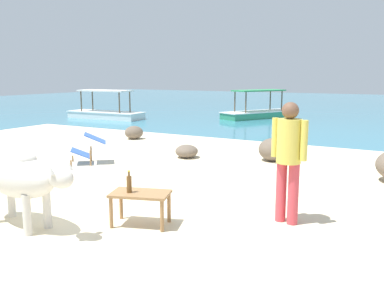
% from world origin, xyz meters
% --- Properties ---
extents(sand_beach, '(18.00, 14.00, 0.04)m').
position_xyz_m(sand_beach, '(0.00, 0.00, 0.02)').
color(sand_beach, beige).
rests_on(sand_beach, ground).
extents(water_surface, '(60.00, 36.00, 0.03)m').
position_xyz_m(water_surface, '(0.00, 22.00, 0.00)').
color(water_surface, teal).
rests_on(water_surface, ground).
extents(cow, '(1.81, 0.65, 1.02)m').
position_xyz_m(cow, '(-0.43, -1.09, 0.71)').
color(cow, beige).
rests_on(cow, sand_beach).
extents(low_bench_table, '(0.86, 0.65, 0.45)m').
position_xyz_m(low_bench_table, '(0.91, -0.29, 0.41)').
color(low_bench_table, olive).
rests_on(low_bench_table, sand_beach).
extents(bottle, '(0.07, 0.07, 0.30)m').
position_xyz_m(bottle, '(0.79, -0.37, 0.60)').
color(bottle, brown).
rests_on(bottle, low_bench_table).
extents(deck_chair_far, '(0.93, 0.90, 0.68)m').
position_xyz_m(deck_chair_far, '(-2.37, 2.24, 0.42)').
color(deck_chair_far, olive).
rests_on(deck_chair_far, sand_beach).
extents(person_standing, '(0.50, 0.32, 1.62)m').
position_xyz_m(person_standing, '(2.57, 0.73, 0.99)').
color(person_standing, '#CC3D47').
rests_on(person_standing, sand_beach).
extents(shore_rock_large, '(0.76, 0.77, 0.31)m').
position_xyz_m(shore_rock_large, '(-0.77, 3.87, 0.19)').
color(shore_rock_large, '#6B5B4C').
rests_on(shore_rock_large, sand_beach).
extents(shore_rock_medium, '(0.74, 0.74, 0.41)m').
position_xyz_m(shore_rock_medium, '(-3.61, 5.56, 0.24)').
color(shore_rock_medium, '#6B5B4C').
rests_on(shore_rock_medium, sand_beach).
extents(shore_rock_small, '(0.90, 0.88, 0.52)m').
position_xyz_m(shore_rock_small, '(1.15, 4.51, 0.30)').
color(shore_rock_small, '#6B5B4C').
rests_on(shore_rock_small, sand_beach).
extents(boat_green, '(2.76, 3.78, 1.29)m').
position_xyz_m(boat_green, '(-2.48, 13.49, 0.29)').
color(boat_green, '#338E66').
rests_on(boat_green, water_surface).
extents(boat_white, '(3.70, 1.26, 1.29)m').
position_xyz_m(boat_white, '(-8.50, 9.92, 0.29)').
color(boat_white, white).
rests_on(boat_white, water_surface).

